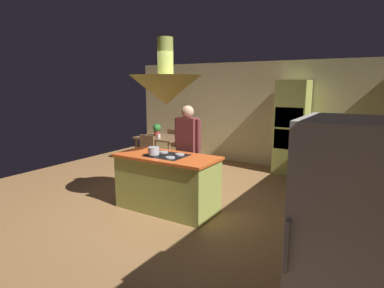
# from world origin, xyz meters

# --- Properties ---
(ground) EXTENTS (8.16, 8.16, 0.00)m
(ground) POSITION_xyz_m (0.00, 0.00, 0.00)
(ground) COLOR #9E7042
(wall_back) EXTENTS (6.80, 0.10, 2.55)m
(wall_back) POSITION_xyz_m (0.00, 3.45, 1.27)
(wall_back) COLOR beige
(wall_back) RESTS_ON ground
(kitchen_island) EXTENTS (1.66, 0.78, 0.92)m
(kitchen_island) POSITION_xyz_m (0.00, -0.20, 0.46)
(kitchen_island) COLOR #A0A84C
(kitchen_island) RESTS_ON ground
(counter_run_right) EXTENTS (0.73, 2.22, 0.90)m
(counter_run_right) POSITION_xyz_m (2.84, 0.60, 0.46)
(counter_run_right) COLOR #A0A84C
(counter_run_right) RESTS_ON ground
(oven_tower) EXTENTS (0.66, 0.62, 2.10)m
(oven_tower) POSITION_xyz_m (1.10, 3.04, 1.05)
(oven_tower) COLOR #A0A84C
(oven_tower) RESTS_ON ground
(refrigerator) EXTENTS (0.72, 0.74, 1.81)m
(refrigerator) POSITION_xyz_m (2.80, -1.90, 0.90)
(refrigerator) COLOR silver
(refrigerator) RESTS_ON ground
(dining_table) EXTENTS (1.10, 0.85, 0.76)m
(dining_table) POSITION_xyz_m (-1.70, 1.90, 0.66)
(dining_table) COLOR brown
(dining_table) RESTS_ON ground
(person_at_island) EXTENTS (0.53, 0.22, 1.65)m
(person_at_island) POSITION_xyz_m (-0.03, 0.46, 0.95)
(person_at_island) COLOR tan
(person_at_island) RESTS_ON ground
(range_hood) EXTENTS (1.10, 1.10, 1.00)m
(range_hood) POSITION_xyz_m (0.00, -0.20, 1.96)
(range_hood) COLOR #A0A84C
(pendant_light_over_table) EXTENTS (0.32, 0.32, 0.82)m
(pendant_light_over_table) POSITION_xyz_m (-1.70, 1.90, 1.86)
(pendant_light_over_table) COLOR #E0B266
(chair_facing_island) EXTENTS (0.40, 0.40, 0.87)m
(chair_facing_island) POSITION_xyz_m (-1.70, 1.26, 0.50)
(chair_facing_island) COLOR brown
(chair_facing_island) RESTS_ON ground
(chair_by_back_wall) EXTENTS (0.40, 0.40, 0.87)m
(chair_by_back_wall) POSITION_xyz_m (-1.70, 2.54, 0.50)
(chair_by_back_wall) COLOR brown
(chair_by_back_wall) RESTS_ON ground
(potted_plant_on_table) EXTENTS (0.20, 0.20, 0.30)m
(potted_plant_on_table) POSITION_xyz_m (-1.85, 1.92, 0.93)
(potted_plant_on_table) COLOR #99382D
(potted_plant_on_table) RESTS_ON dining_table
(cup_on_table) EXTENTS (0.07, 0.07, 0.09)m
(cup_on_table) POSITION_xyz_m (-1.61, 1.69, 0.81)
(cup_on_table) COLOR white
(cup_on_table) RESTS_ON dining_table
(canister_flour) EXTENTS (0.13, 0.13, 0.16)m
(canister_flour) POSITION_xyz_m (2.84, 0.05, 0.98)
(canister_flour) COLOR #E0B78C
(canister_flour) RESTS_ON counter_run_right
(canister_sugar) EXTENTS (0.13, 0.13, 0.18)m
(canister_sugar) POSITION_xyz_m (2.84, 0.23, 0.99)
(canister_sugar) COLOR #E0B78C
(canister_sugar) RESTS_ON counter_run_right
(canister_tea) EXTENTS (0.14, 0.14, 0.15)m
(canister_tea) POSITION_xyz_m (2.84, 0.41, 0.98)
(canister_tea) COLOR #E0B78C
(canister_tea) RESTS_ON counter_run_right
(microwave_on_counter) EXTENTS (0.46, 0.36, 0.28)m
(microwave_on_counter) POSITION_xyz_m (2.84, 1.26, 1.04)
(microwave_on_counter) COLOR #232326
(microwave_on_counter) RESTS_ON counter_run_right
(cooking_pot_on_cooktop) EXTENTS (0.18, 0.18, 0.12)m
(cooking_pot_on_cooktop) POSITION_xyz_m (-0.16, -0.33, 0.98)
(cooking_pot_on_cooktop) COLOR #B2B2B7
(cooking_pot_on_cooktop) RESTS_ON kitchen_island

